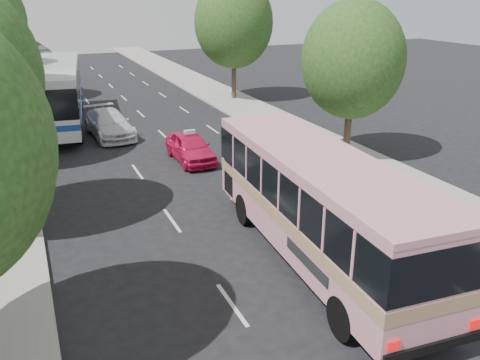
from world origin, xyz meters
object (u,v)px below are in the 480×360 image
pink_bus (319,197)px  white_pickup (109,124)px  tour_coach_front (56,89)px  tour_coach_rear (29,60)px  pink_taxi (190,147)px

pink_bus → white_pickup: bearing=105.0°
pink_bus → tour_coach_front: (-6.09, 21.47, 0.14)m
white_pickup → tour_coach_rear: size_ratio=0.44×
pink_bus → white_pickup: size_ratio=2.13×
tour_coach_front → tour_coach_rear: (-1.05, 17.27, -0.22)m
white_pickup → pink_bus: bearing=-83.0°
pink_bus → tour_coach_front: 22.32m
pink_taxi → white_pickup: 6.96m
pink_bus → tour_coach_rear: 39.39m
tour_coach_rear → pink_bus: bearing=-84.1°
pink_bus → white_pickup: 18.02m
pink_bus → tour_coach_front: bearing=109.3°
tour_coach_front → tour_coach_rear: bearing=100.5°
pink_taxi → tour_coach_front: size_ratio=0.32×
pink_taxi → tour_coach_rear: 28.22m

